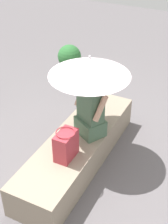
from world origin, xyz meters
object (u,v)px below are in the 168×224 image
person_seated (91,108)px  magazine (95,108)px  handbag_black (66,145)px  planter_near (70,66)px  parasol (90,66)px

person_seated → magazine: 0.69m
handbag_black → planter_near: planter_near is taller
person_seated → magazine: size_ratio=3.21×
handbag_black → planter_near: 2.41m
magazine → planter_near: 1.44m
parasol → handbag_black: size_ratio=2.87×
parasol → handbag_black: (-0.59, 0.00, -0.72)m
person_seated → handbag_black: person_seated is taller
handbag_black → planter_near: bearing=27.8°
person_seated → magazine: (0.54, 0.18, -0.38)m
person_seated → handbag_black: size_ratio=2.49×
parasol → handbag_black: parasol is taller
magazine → planter_near: planter_near is taller
planter_near → parasol: bearing=-143.8°
person_seated → planter_near: person_seated is taller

